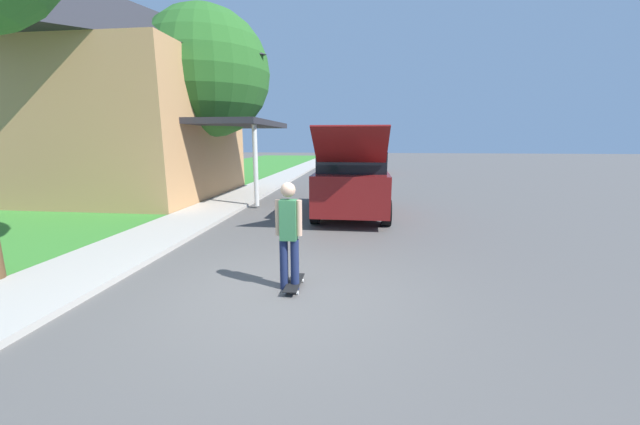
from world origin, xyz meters
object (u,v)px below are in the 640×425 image
at_px(suv_parked, 353,180).
at_px(skateboarder, 289,231).
at_px(skateboard, 294,283).
at_px(car_down_street, 368,163).
at_px(lawn_tree_far, 206,74).

relative_size(suv_parked, skateboarder, 3.12).
height_order(suv_parked, skateboard, suv_parked).
xyz_separation_m(skateboarder, skateboard, (0.06, 0.04, -0.84)).
bearing_deg(suv_parked, car_down_street, 87.43).
relative_size(skateboarder, skateboard, 2.18).
height_order(car_down_street, skateboard, car_down_street).
relative_size(car_down_street, skateboarder, 2.60).
bearing_deg(suv_parked, skateboard, -97.08).
height_order(lawn_tree_far, car_down_street, lawn_tree_far).
xyz_separation_m(lawn_tree_far, skateboarder, (4.92, -8.59, -3.83)).
xyz_separation_m(lawn_tree_far, suv_parked, (5.70, -2.75, -3.68)).
distance_m(lawn_tree_far, skateboarder, 10.62).
distance_m(suv_parked, car_down_street, 14.72).
relative_size(lawn_tree_far, car_down_street, 1.63).
bearing_deg(car_down_street, suv_parked, -92.57).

